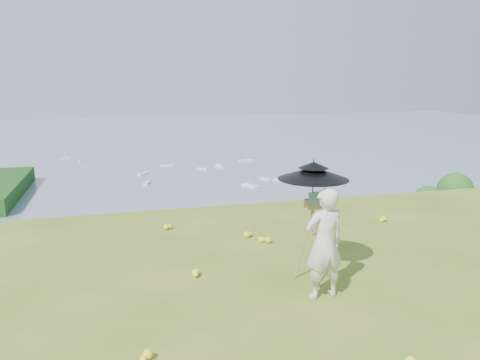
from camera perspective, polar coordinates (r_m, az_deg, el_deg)
name	(u,v)px	position (r m, az deg, el deg)	size (l,w,h in m)	color
ground	(463,334)	(7.13, 25.56, -16.59)	(14.00, 14.00, 0.00)	#4C621C
shoreline_tier	(151,299)	(88.93, -10.77, -14.09)	(170.00, 28.00, 8.00)	#71685A
bay_water	(127,152)	(247.52, -13.60, 3.36)	(700.00, 700.00, 0.00)	slate
slope_trees	(175,284)	(43.89, -7.98, -12.41)	(110.00, 50.00, 6.00)	#1D5118
harbor_town	(150,266)	(86.25, -10.95, -10.22)	(110.00, 22.00, 5.00)	silver
moored_boats	(96,186)	(169.93, -17.14, -0.74)	(140.00, 140.00, 0.70)	silver
wildflowers	(451,321)	(7.27, 24.30, -15.36)	(10.00, 10.50, 0.12)	yellow
painter	(324,244)	(7.22, 10.22, -7.64)	(0.63, 0.41, 1.73)	silver
field_easel	(312,236)	(7.80, 8.78, -6.82)	(0.58, 0.58, 1.53)	#A87F46
sun_umbrella	(313,183)	(7.58, 8.89, -0.40)	(1.14, 1.14, 0.78)	black
painter_cap	(326,191)	(6.98, 10.47, -1.33)	(0.18, 0.22, 0.10)	#C26A6E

